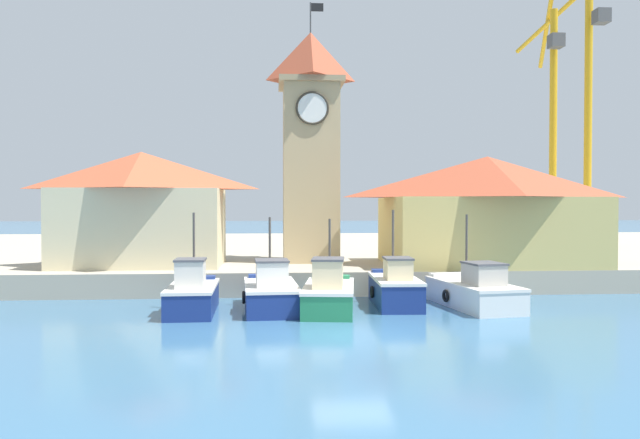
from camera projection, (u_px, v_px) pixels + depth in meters
name	position (u px, v px, depth m)	size (l,w,h in m)	color
ground_plane	(352.00, 336.00, 19.91)	(300.00, 300.00, 0.00)	#386689
quay_wharf	(306.00, 252.00, 48.35)	(120.00, 40.00, 1.13)	#A89E89
fishing_boat_far_left	(192.00, 294.00, 24.33)	(1.99, 4.55, 3.90)	navy
fishing_boat_left_outer	(271.00, 293.00, 24.91)	(2.34, 5.02, 3.71)	navy
fishing_boat_left_inner	(329.00, 293.00, 24.66)	(2.58, 5.24, 3.64)	#237A4C
fishing_boat_mid_left	(395.00, 288.00, 25.96)	(1.97, 4.61, 4.00)	navy
fishing_boat_center	(474.00, 291.00, 25.57)	(2.90, 5.41, 3.81)	silver
clock_tower	(311.00, 140.00, 33.89)	(3.45, 3.45, 14.06)	tan
warehouse_left	(141.00, 207.00, 31.61)	(8.48, 5.44, 5.77)	beige
warehouse_right	(487.00, 209.00, 32.36)	(10.71, 7.19, 5.60)	tan
port_crane_near	(552.00, 149.00, 48.30)	(3.72, 9.98, 20.41)	#976E11
port_crane_far	(585.00, 140.00, 46.68)	(2.85, 11.36, 19.56)	#976E11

